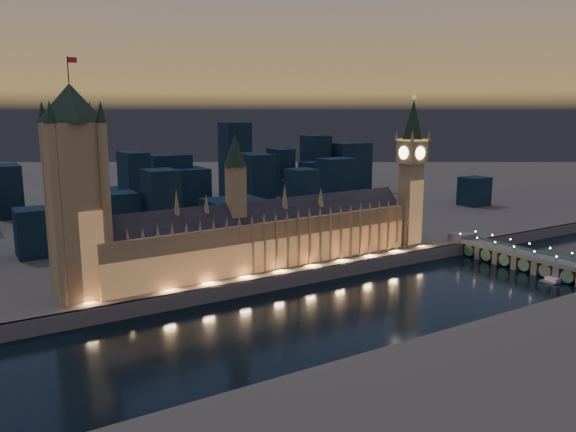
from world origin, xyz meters
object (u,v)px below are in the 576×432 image
westminster_bridge (522,259)px  river_boat (567,276)px  palace_of_westminster (266,235)px  elizabeth_tower (412,159)px  victoria_tower (76,182)px

westminster_bridge → river_boat: size_ratio=2.84×
palace_of_westminster → river_boat: (153.53, -93.13, -24.81)m
river_boat → palace_of_westminster: bearing=148.8°
palace_of_westminster → elizabeth_tower: bearing=0.1°
palace_of_westminster → victoria_tower: victoria_tower is taller
palace_of_westminster → victoria_tower: 110.96m
victoria_tower → westminster_bridge: (252.82, -65.38, -58.92)m
victoria_tower → westminster_bridge: bearing=-14.5°
palace_of_westminster → elizabeth_tower: elizabeth_tower is taller
victoria_tower → westminster_bridge: victoria_tower is taller
elizabeth_tower → palace_of_westminster: bearing=-179.9°
victoria_tower → palace_of_westminster: bearing=-0.1°
palace_of_westminster → river_boat: size_ratio=5.08×
palace_of_westminster → victoria_tower: (-104.05, 0.18, 38.55)m
victoria_tower → westminster_bridge: size_ratio=1.02×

